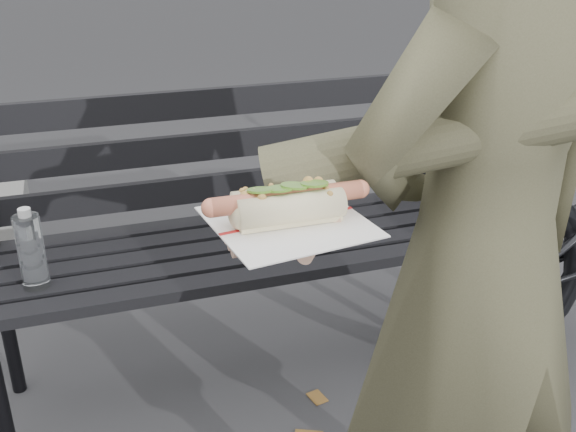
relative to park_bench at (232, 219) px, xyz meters
name	(u,v)px	position (x,y,z in m)	size (l,w,h in m)	color
park_bench	(232,219)	(0.00, 0.00, 0.00)	(1.50, 0.44, 0.88)	black
person	(480,263)	(0.24, -0.85, 0.25)	(0.57, 0.37, 1.56)	#46462F
held_hotdog	(396,159)	(0.05, -0.89, 0.48)	(0.62, 0.32, 0.20)	#46462F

